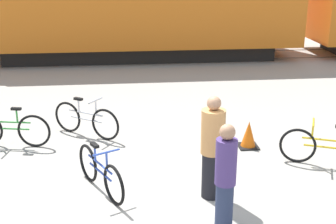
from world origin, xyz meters
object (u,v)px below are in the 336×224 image
bicycle_blue (100,172)px  bicycle_silver (86,120)px  bicycle_green (10,129)px  person_in_tan (213,148)px  bicycle_yellow (328,148)px  traffic_cone (249,135)px  person_in_purple (225,177)px

bicycle_blue → bicycle_silver: 2.57m
bicycle_green → bicycle_blue: bearing=-48.4°
bicycle_blue → person_in_tan: person_in_tan is taller
bicycle_yellow → bicycle_blue: (-4.12, -0.57, -0.01)m
bicycle_yellow → traffic_cone: size_ratio=2.96×
bicycle_green → traffic_cone: bicycle_green is taller
person_in_tan → bicycle_green: bearing=78.3°
person_in_purple → bicycle_yellow: bearing=-130.2°
bicycle_silver → traffic_cone: bearing=-16.1°
bicycle_yellow → bicycle_silver: bearing=156.4°
bicycle_green → traffic_cone: (4.81, -0.54, -0.11)m
bicycle_silver → traffic_cone: bicycle_silver is taller
traffic_cone → person_in_purple: bearing=-111.7°
bicycle_green → person_in_tan: size_ratio=0.98×
bicycle_blue → bicycle_silver: size_ratio=1.02×
bicycle_blue → person_in_purple: (1.80, -1.24, 0.45)m
bicycle_green → person_in_purple: person_in_purple is taller
bicycle_green → person_in_purple: 5.01m
bicycle_silver → person_in_purple: bearing=-60.0°
bicycle_blue → bicycle_silver: bicycle_silver is taller
bicycle_blue → bicycle_green: bicycle_green is taller
bicycle_yellow → bicycle_blue: size_ratio=1.11×
bicycle_yellow → bicycle_silver: (-4.52, 1.97, 0.00)m
bicycle_blue → bicycle_green: 2.85m
bicycle_yellow → traffic_cone: 1.58m
person_in_purple → bicycle_blue: bearing=-22.7°
bicycle_yellow → person_in_purple: bearing=-142.1°
person_in_purple → traffic_cone: person_in_purple is taller
person_in_tan → person_in_purple: 0.90m
bicycle_yellow → bicycle_silver: 4.93m
person_in_tan → traffic_cone: size_ratio=3.10×
bicycle_green → bicycle_silver: bearing=15.4°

